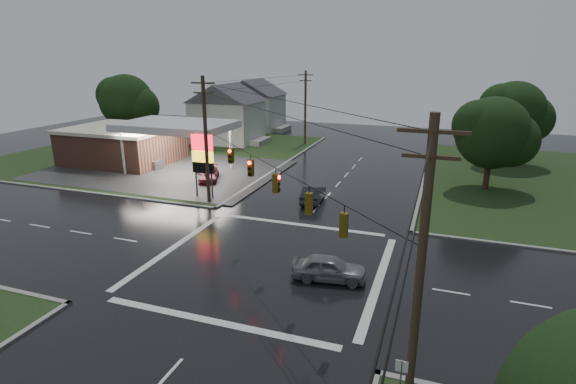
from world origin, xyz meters
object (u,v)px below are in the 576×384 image
(house_near, at_px, (227,113))
(tree_ne_near, at_px, (494,133))
(pylon_sign, at_px, (203,155))
(car_pump, at_px, (209,175))
(utility_pole_n, at_px, (305,107))
(tree_nw_behind, at_px, (127,101))
(tree_ne_far, at_px, (515,113))
(car_north, at_px, (313,194))
(utility_pole_nw, at_px, (206,139))
(house_far, at_px, (254,104))
(utility_pole_se, at_px, (420,268))
(gas_station, at_px, (131,143))
(car_crossing, at_px, (329,268))

(house_near, relative_size, tree_ne_near, 1.23)
(pylon_sign, distance_m, car_pump, 6.75)
(utility_pole_n, distance_m, car_pump, 22.98)
(tree_nw_behind, xyz_separation_m, tree_ne_far, (50.99, 4.00, -0.00))
(tree_nw_behind, height_order, tree_ne_far, tree_nw_behind)
(pylon_sign, xyz_separation_m, house_near, (-10.45, 25.50, 0.39))
(car_north, bearing_deg, pylon_sign, 8.19)
(utility_pole_nw, bearing_deg, car_pump, 119.04)
(house_far, relative_size, tree_ne_near, 1.23)
(house_near, relative_size, car_pump, 2.44)
(utility_pole_nw, distance_m, house_near, 28.90)
(utility_pole_nw, xyz_separation_m, tree_ne_far, (26.65, 24.49, 0.46))
(utility_pole_nw, relative_size, tree_ne_near, 1.22)
(utility_pole_n, xyz_separation_m, tree_ne_far, (26.65, -4.01, 0.71))
(utility_pole_nw, bearing_deg, tree_ne_far, 42.59)
(house_near, height_order, tree_ne_far, tree_ne_far)
(utility_pole_se, bearing_deg, house_near, 123.79)
(house_far, bearing_deg, car_north, -58.97)
(tree_ne_near, xyz_separation_m, car_north, (-14.94, -9.16, -4.82))
(gas_station, height_order, tree_nw_behind, tree_nw_behind)
(house_far, distance_m, tree_ne_far, 41.57)
(utility_pole_se, relative_size, utility_pole_n, 1.05)
(tree_nw_behind, bearing_deg, tree_ne_far, 4.49)
(tree_ne_near, bearing_deg, house_far, 144.23)
(utility_pole_se, height_order, car_north, utility_pole_se)
(tree_ne_far, bearing_deg, pylon_sign, -139.65)
(house_near, bearing_deg, utility_pole_n, 9.91)
(utility_pole_n, relative_size, car_north, 2.32)
(utility_pole_n, height_order, car_pump, utility_pole_n)
(utility_pole_n, bearing_deg, car_north, -70.93)
(car_north, xyz_separation_m, car_pump, (-12.20, 2.97, -0.09))
(gas_station, distance_m, car_crossing, 36.32)
(house_far, bearing_deg, tree_ne_near, -35.77)
(house_far, bearing_deg, utility_pole_n, -38.77)
(tree_nw_behind, height_order, car_north, tree_nw_behind)
(gas_station, relative_size, car_crossing, 6.00)
(utility_pole_n, xyz_separation_m, tree_ne_near, (23.64, -16.01, 0.09))
(house_far, distance_m, tree_ne_near, 44.50)
(utility_pole_nw, distance_m, house_far, 40.48)
(pylon_sign, relative_size, house_near, 0.54)
(pylon_sign, xyz_separation_m, utility_pole_nw, (1.00, -1.00, 1.71))
(gas_station, xyz_separation_m, tree_ne_near, (39.82, 2.29, 3.01))
(gas_station, distance_m, car_north, 25.87)
(gas_station, relative_size, utility_pole_nw, 2.38)
(pylon_sign, distance_m, house_far, 39.21)
(utility_pole_nw, bearing_deg, car_north, 20.99)
(tree_ne_far, relative_size, car_pump, 2.17)
(house_far, relative_size, car_north, 2.44)
(utility_pole_n, xyz_separation_m, tree_nw_behind, (-24.34, -8.01, 0.71))
(car_north, bearing_deg, house_far, -64.33)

